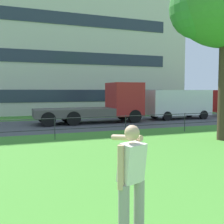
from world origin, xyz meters
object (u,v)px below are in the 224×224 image
at_px(tree_large_lawn, 220,5).
at_px(panel_van_left, 178,103).
at_px(person_thrower, 131,179).
at_px(apartment_building_background, 12,24).
at_px(flatbed_truck_far_left, 105,105).

height_order(tree_large_lawn, panel_van_left, tree_large_lawn).
bearing_deg(person_thrower, tree_large_lawn, 41.71).
bearing_deg(tree_large_lawn, apartment_building_background, 111.67).
bearing_deg(tree_large_lawn, person_thrower, -138.29).
height_order(person_thrower, flatbed_truck_far_left, flatbed_truck_far_left).
height_order(tree_large_lawn, apartment_building_background, apartment_building_background).
height_order(person_thrower, panel_van_left, panel_van_left).
relative_size(tree_large_lawn, person_thrower, 4.63).
bearing_deg(apartment_building_background, flatbed_truck_far_left, -65.60).
distance_m(flatbed_truck_far_left, apartment_building_background, 15.36).
bearing_deg(panel_van_left, flatbed_truck_far_left, -178.06).
xyz_separation_m(tree_large_lawn, person_thrower, (-7.33, -6.53, -5.05)).
bearing_deg(flatbed_truck_far_left, tree_large_lawn, -72.65).
bearing_deg(person_thrower, apartment_building_background, 91.50).
xyz_separation_m(person_thrower, apartment_building_background, (-0.70, 26.74, 7.89)).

